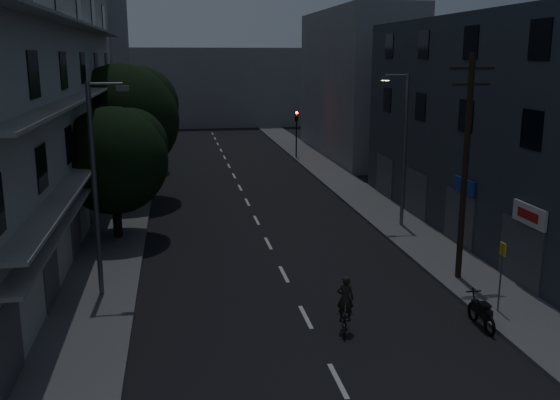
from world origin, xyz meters
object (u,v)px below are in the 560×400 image
object	(u,v)px
utility_pole	(465,164)
cyclist	(345,313)
motorcycle	(481,314)
bus_stop_sign	(502,264)

from	to	relation	value
utility_pole	cyclist	bearing A→B (deg)	-146.00
motorcycle	cyclist	size ratio (longest dim) A/B	0.97
utility_pole	bus_stop_sign	distance (m)	4.62
utility_pole	motorcycle	xyz separation A→B (m)	(-1.23, -4.41, -4.39)
utility_pole	motorcycle	world-z (taller)	utility_pole
bus_stop_sign	motorcycle	bearing A→B (deg)	-141.38
bus_stop_sign	motorcycle	world-z (taller)	bus_stop_sign
motorcycle	cyclist	distance (m)	4.69
utility_pole	cyclist	xyz separation A→B (m)	(-5.90, -3.98, -4.21)
utility_pole	cyclist	distance (m)	8.27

